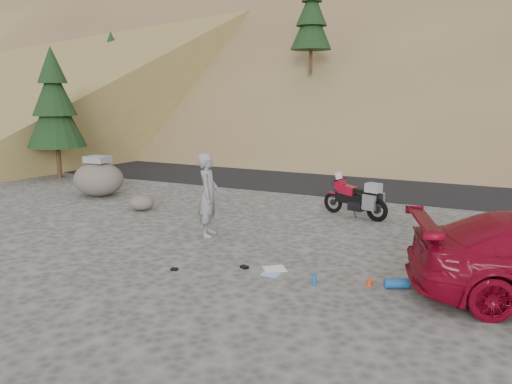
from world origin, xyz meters
TOP-DOWN VIEW (x-y plane):
  - ground at (0.00, 0.00)m, footprint 140.00×140.00m
  - road at (0.00, 9.00)m, footprint 120.00×7.00m
  - hillside at (-0.05, 40.88)m, footprint 120.00×73.00m
  - conifer_verge at (-11.00, 4.50)m, footprint 2.20×2.20m
  - motorcycle at (1.12, 3.32)m, footprint 1.93×0.93m
  - man at (-1.63, 0.11)m, footprint 0.67×0.83m
  - boulder at (-7.21, 2.54)m, footprint 1.92×1.72m
  - small_rock at (-4.70, 1.52)m, footprint 0.87×0.81m
  - gear_white_cloth at (0.67, -1.34)m, footprint 0.55×0.54m
  - gear_blue_mat at (2.96, -1.29)m, footprint 0.45×0.33m
  - gear_bottle at (1.63, -1.80)m, footprint 0.08×0.08m
  - gear_funnel at (2.50, -1.37)m, footprint 0.17×0.17m
  - gear_glove_a at (0.12, -1.53)m, footprint 0.19×0.16m
  - gear_glove_b at (-1.05, -2.20)m, footprint 0.14×0.12m
  - gear_blue_cloth at (0.71, -1.63)m, footprint 0.34×0.26m

SIDE VIEW (x-z plane):
  - ground at x=0.00m, z-range 0.00..0.00m
  - road at x=0.00m, z-range -0.03..0.03m
  - man at x=-1.63m, z-range -0.98..0.98m
  - gear_blue_cloth at x=0.71m, z-range 0.00..0.01m
  - gear_white_cloth at x=0.67m, z-range 0.00..0.01m
  - gear_glove_b at x=-1.05m, z-range 0.00..0.04m
  - gear_glove_a at x=0.12m, z-range 0.00..0.04m
  - gear_blue_mat at x=2.96m, z-range 0.00..0.17m
  - gear_funnel at x=2.50m, z-range 0.00..0.17m
  - gear_bottle at x=1.63m, z-range 0.00..0.21m
  - small_rock at x=-4.70m, z-range 0.00..0.45m
  - motorcycle at x=1.12m, z-range -0.09..1.10m
  - boulder at x=-7.21m, z-range -0.08..1.20m
  - conifer_verge at x=-11.00m, z-range 0.37..5.41m
  - hillside at x=-0.05m, z-range -12.28..34.44m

